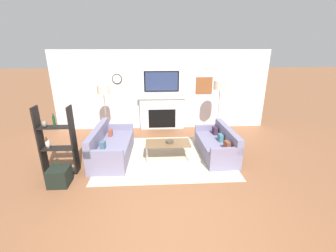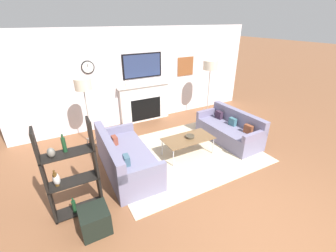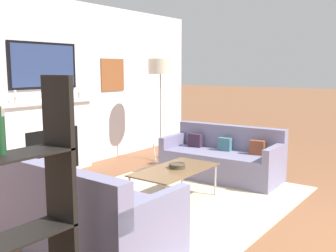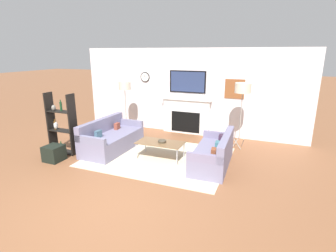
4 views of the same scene
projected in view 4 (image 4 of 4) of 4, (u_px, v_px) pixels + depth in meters
name	position (u px, v px, depth m)	size (l,w,h in m)	color
ground_plane	(107.00, 203.00, 4.62)	(60.00, 60.00, 0.00)	brown
fireplace_wall	(188.00, 96.00, 8.39)	(7.36, 0.28, 2.70)	silver
area_rug	(159.00, 157.00, 6.66)	(3.42, 2.62, 0.01)	beige
couch_left	(111.00, 139.00, 7.08)	(0.93, 1.90, 0.83)	slate
couch_right	(214.00, 154.00, 6.08)	(0.83, 1.76, 0.77)	slate
coffee_table	(160.00, 143.00, 6.46)	(1.15, 0.59, 0.43)	brown
decorative_bowl	(162.00, 141.00, 6.43)	(0.21, 0.21, 0.06)	#433A2B
floor_lamp_left	(125.00, 86.00, 8.18)	(0.37, 0.37, 1.70)	#9E998E
floor_lamp_right	(243.00, 89.00, 6.87)	(0.42, 0.42, 1.80)	#9E998E
shelf_unit	(61.00, 125.00, 6.76)	(0.76, 0.28, 1.58)	black
ottoman	(54.00, 153.00, 6.38)	(0.41, 0.41, 0.38)	black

